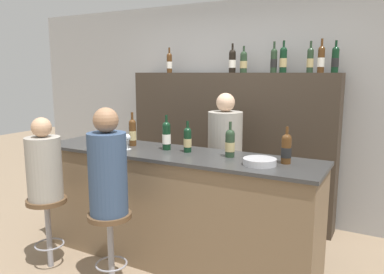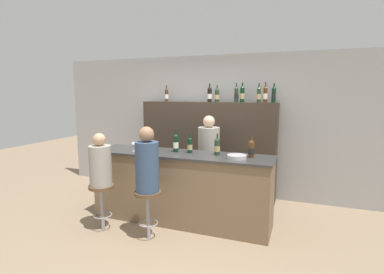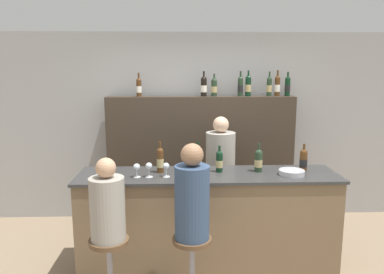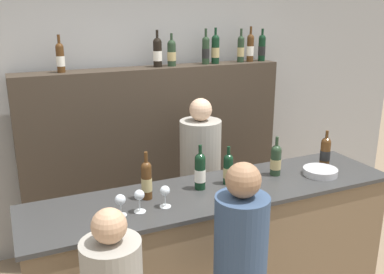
% 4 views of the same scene
% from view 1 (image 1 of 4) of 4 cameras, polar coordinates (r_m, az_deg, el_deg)
% --- Properties ---
extents(ground_plane, '(16.00, 16.00, 0.00)m').
position_cam_1_polar(ground_plane, '(3.52, -5.71, -20.09)').
color(ground_plane, '#8C755B').
extents(wall_back, '(6.40, 0.05, 2.60)m').
position_cam_1_polar(wall_back, '(4.67, 6.67, 4.21)').
color(wall_back, '#9E9E9E').
rests_on(wall_back, ground_plane).
extents(bar_counter, '(2.68, 0.66, 1.04)m').
position_cam_1_polar(bar_counter, '(3.53, -2.98, -10.58)').
color(bar_counter, brown).
rests_on(bar_counter, ground_plane).
extents(back_bar_cabinet, '(2.51, 0.28, 1.75)m').
position_cam_1_polar(back_bar_cabinet, '(4.53, 5.48, -1.40)').
color(back_bar_cabinet, '#382D23').
rests_on(back_bar_cabinet, ground_plane).
extents(wine_bottle_counter_0, '(0.07, 0.07, 0.33)m').
position_cam_1_polar(wine_bottle_counter_0, '(3.69, -9.05, 0.74)').
color(wine_bottle_counter_0, '#4C2D14').
rests_on(wine_bottle_counter_0, bar_counter).
extents(wine_bottle_counter_1, '(0.08, 0.08, 0.32)m').
position_cam_1_polar(wine_bottle_counter_1, '(3.47, -3.91, 0.25)').
color(wine_bottle_counter_1, black).
rests_on(wine_bottle_counter_1, bar_counter).
extents(wine_bottle_counter_2, '(0.07, 0.07, 0.28)m').
position_cam_1_polar(wine_bottle_counter_2, '(3.36, -0.68, -0.37)').
color(wine_bottle_counter_2, black).
rests_on(wine_bottle_counter_2, bar_counter).
extents(wine_bottle_counter_3, '(0.08, 0.08, 0.30)m').
position_cam_1_polar(wine_bottle_counter_3, '(3.18, 5.81, -0.91)').
color(wine_bottle_counter_3, '#233823').
rests_on(wine_bottle_counter_3, bar_counter).
extents(wine_bottle_counter_4, '(0.08, 0.08, 0.29)m').
position_cam_1_polar(wine_bottle_counter_4, '(3.03, 14.17, -1.70)').
color(wine_bottle_counter_4, '#4C2D14').
rests_on(wine_bottle_counter_4, bar_counter).
extents(wine_bottle_backbar_0, '(0.07, 0.07, 0.31)m').
position_cam_1_polar(wine_bottle_backbar_0, '(4.82, -3.47, 11.26)').
color(wine_bottle_backbar_0, '#4C2D14').
rests_on(wine_bottle_backbar_0, back_bar_cabinet).
extents(wine_bottle_backbar_1, '(0.08, 0.08, 0.33)m').
position_cam_1_polar(wine_bottle_backbar_1, '(4.43, 6.17, 11.46)').
color(wine_bottle_backbar_1, black).
rests_on(wine_bottle_backbar_1, back_bar_cabinet).
extents(wine_bottle_backbar_2, '(0.08, 0.08, 0.30)m').
position_cam_1_polar(wine_bottle_backbar_2, '(4.37, 7.87, 11.29)').
color(wine_bottle_backbar_2, '#233823').
rests_on(wine_bottle_backbar_2, back_bar_cabinet).
extents(wine_bottle_backbar_3, '(0.07, 0.07, 0.33)m').
position_cam_1_polar(wine_bottle_backbar_3, '(4.26, 12.36, 11.36)').
color(wine_bottle_backbar_3, '#233823').
rests_on(wine_bottle_backbar_3, back_bar_cabinet).
extents(wine_bottle_backbar_4, '(0.08, 0.08, 0.34)m').
position_cam_1_polar(wine_bottle_backbar_4, '(4.23, 13.74, 11.40)').
color(wine_bottle_backbar_4, black).
rests_on(wine_bottle_backbar_4, back_bar_cabinet).
extents(wine_bottle_backbar_5, '(0.07, 0.07, 0.33)m').
position_cam_1_polar(wine_bottle_backbar_5, '(4.17, 17.57, 11.15)').
color(wine_bottle_backbar_5, '#233823').
rests_on(wine_bottle_backbar_5, back_bar_cabinet).
extents(wine_bottle_backbar_6, '(0.07, 0.07, 0.34)m').
position_cam_1_polar(wine_bottle_backbar_6, '(4.15, 19.08, 11.17)').
color(wine_bottle_backbar_6, '#4C2D14').
rests_on(wine_bottle_backbar_6, back_bar_cabinet).
extents(wine_bottle_backbar_7, '(0.07, 0.07, 0.32)m').
position_cam_1_polar(wine_bottle_backbar_7, '(4.13, 20.99, 10.99)').
color(wine_bottle_backbar_7, black).
rests_on(wine_bottle_backbar_7, back_bar_cabinet).
extents(wine_glass_0, '(0.07, 0.07, 0.14)m').
position_cam_1_polar(wine_glass_0, '(3.72, -13.37, 0.09)').
color(wine_glass_0, silver).
rests_on(wine_glass_0, bar_counter).
extents(wine_glass_1, '(0.08, 0.08, 0.15)m').
position_cam_1_polar(wine_glass_1, '(3.63, -11.96, 0.05)').
color(wine_glass_1, silver).
rests_on(wine_glass_1, bar_counter).
extents(wine_glass_2, '(0.07, 0.07, 0.14)m').
position_cam_1_polar(wine_glass_2, '(3.53, -9.85, -0.23)').
color(wine_glass_2, silver).
rests_on(wine_glass_2, bar_counter).
extents(metal_bowl, '(0.26, 0.26, 0.05)m').
position_cam_1_polar(metal_bowl, '(2.96, 10.28, -3.72)').
color(metal_bowl, '#B7B7BC').
rests_on(metal_bowl, bar_counter).
extents(bar_stool_left, '(0.35, 0.35, 0.65)m').
position_cam_1_polar(bar_stool_left, '(3.65, -21.17, -10.90)').
color(bar_stool_left, gray).
rests_on(bar_stool_left, ground_plane).
extents(guest_seated_left, '(0.30, 0.30, 0.73)m').
position_cam_1_polar(guest_seated_left, '(3.52, -21.63, -3.93)').
color(guest_seated_left, gray).
rests_on(guest_seated_left, bar_stool_left).
extents(bar_stool_right, '(0.35, 0.35, 0.65)m').
position_cam_1_polar(bar_stool_right, '(3.16, -12.37, -13.74)').
color(bar_stool_right, gray).
rests_on(bar_stool_right, ground_plane).
extents(guest_seated_right, '(0.30, 0.30, 0.84)m').
position_cam_1_polar(guest_seated_right, '(2.99, -12.73, -4.62)').
color(guest_seated_right, '#334766').
rests_on(guest_seated_right, bar_stool_right).
extents(bartender, '(0.36, 0.36, 1.54)m').
position_cam_1_polar(bartender, '(3.98, 4.98, -5.43)').
color(bartender, gray).
rests_on(bartender, ground_plane).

